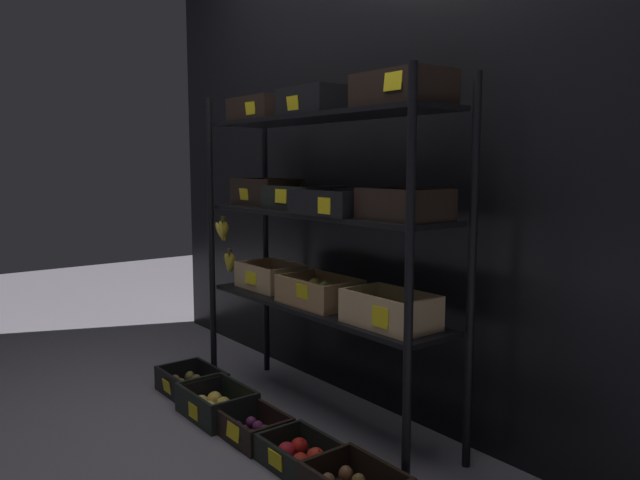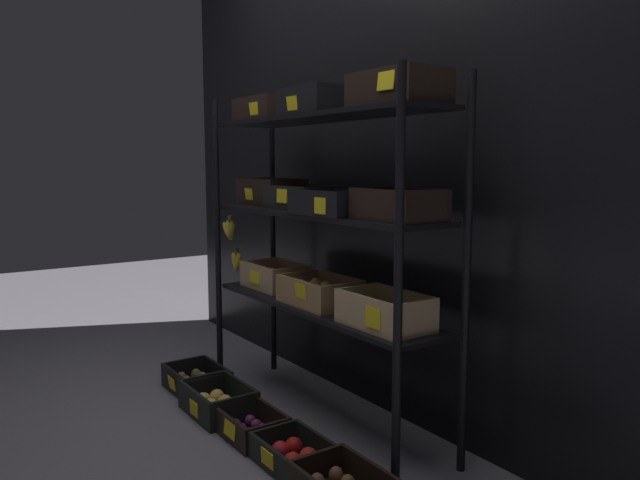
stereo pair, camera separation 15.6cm
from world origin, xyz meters
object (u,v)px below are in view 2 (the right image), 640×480
object	(u,v)px
display_rack	(320,211)
crate_ground_apple_red	(293,455)
crate_ground_apple_gold	(218,403)
crate_ground_plum	(252,428)
crate_ground_kiwi	(197,382)

from	to	relation	value
display_rack	crate_ground_apple_red	size ratio (longest dim) A/B	4.98
crate_ground_apple_gold	crate_ground_apple_red	size ratio (longest dim) A/B	1.17
crate_ground_apple_gold	display_rack	bearing A→B (deg)	51.87
display_rack	crate_ground_apple_gold	xyz separation A→B (m)	(-0.30, -0.38, -0.91)
display_rack	crate_ground_plum	bearing A→B (deg)	-87.74
display_rack	crate_ground_apple_red	xyz separation A→B (m)	(0.33, -0.35, -0.91)
crate_ground_plum	crate_ground_apple_red	world-z (taller)	crate_ground_plum
crate_ground_apple_gold	crate_ground_plum	size ratio (longest dim) A/B	1.21
display_rack	crate_ground_plum	world-z (taller)	display_rack
crate_ground_kiwi	crate_ground_apple_gold	world-z (taller)	crate_ground_apple_gold
crate_ground_apple_gold	crate_ground_plum	world-z (taller)	crate_ground_apple_gold
crate_ground_apple_red	display_rack	bearing A→B (deg)	132.96
display_rack	crate_ground_plum	xyz separation A→B (m)	(0.01, -0.36, -0.91)
crate_ground_kiwi	crate_ground_apple_gold	bearing A→B (deg)	-6.17
display_rack	crate_ground_kiwi	distance (m)	1.16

